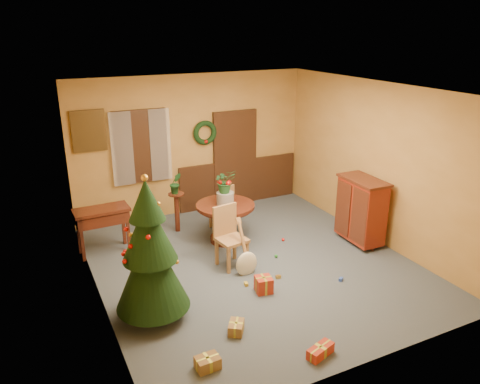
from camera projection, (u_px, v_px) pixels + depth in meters
room_envelope at (203, 160)px, 9.87m from camera, size 5.50×5.50×5.50m
dining_table at (225, 215)px, 8.56m from camera, size 1.07×1.07×0.74m
urn at (225, 198)px, 8.44m from camera, size 0.31×0.31×0.23m
centerpiece_plant at (225, 181)px, 8.33m from camera, size 0.38×0.33×0.43m
chair_near at (229, 234)px, 7.71m from camera, size 0.51×0.51×1.03m
chair_far at (224, 205)px, 9.16m from camera, size 0.51×0.51×0.87m
guitar at (247, 249)px, 7.43m from camera, size 0.47×0.63×0.86m
plant_stand at (177, 208)px, 9.00m from camera, size 0.30×0.30×0.78m
stand_plant at (176, 183)px, 8.83m from camera, size 0.23×0.19×0.41m
christmas_tree at (150, 253)px, 6.14m from camera, size 1.00×1.00×2.07m
writing_desk at (102, 220)px, 8.10m from camera, size 0.95×0.49×0.83m
sideboard at (361, 209)px, 8.47m from camera, size 0.54×0.98×1.23m
gift_a at (208, 363)px, 5.48m from camera, size 0.28×0.21×0.15m
gift_b at (264, 285)px, 7.04m from camera, size 0.28×0.28×0.24m
gift_c at (236, 327)px, 6.12m from camera, size 0.30×0.32×0.15m
gift_d at (320, 351)px, 5.69m from camera, size 0.40×0.26×0.13m
toy_a at (341, 279)px, 7.37m from camera, size 0.09×0.09×0.05m
toy_b at (276, 256)px, 8.09m from camera, size 0.06×0.06×0.06m
toy_c at (246, 284)px, 7.23m from camera, size 0.06×0.09×0.05m
toy_d at (283, 240)px, 8.71m from camera, size 0.06×0.06×0.06m
toy_e at (278, 277)px, 7.44m from camera, size 0.09×0.06×0.05m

